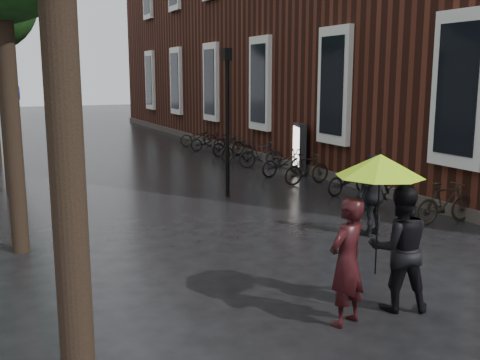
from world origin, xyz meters
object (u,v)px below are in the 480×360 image
ad_lightbox (299,148)px  lamp_post (227,108)px  person_burgundy (347,262)px  pedestrian_walking (373,195)px  parked_bicycles (272,158)px  person_black (399,248)px

ad_lightbox → lamp_post: lamp_post is taller
person_burgundy → ad_lightbox: (5.69, 10.61, -0.03)m
pedestrian_walking → lamp_post: 5.20m
person_burgundy → parked_bicycles: bearing=-132.8°
person_burgundy → pedestrian_walking: 4.52m
person_burgundy → lamp_post: 8.48m
pedestrian_walking → ad_lightbox: pedestrian_walking is taller
pedestrian_walking → ad_lightbox: 7.75m
ad_lightbox → person_black: bearing=-94.7°
person_black → pedestrian_walking: person_black is taller
parked_bicycles → ad_lightbox: 1.04m
person_burgundy → pedestrian_walking: size_ratio=1.02×
lamp_post → pedestrian_walking: bearing=-75.9°
person_black → ad_lightbox: bearing=-89.6°
person_black → lamp_post: 8.22m
person_black → pedestrian_walking: (2.10, 3.22, -0.05)m
parked_bicycles → ad_lightbox: ad_lightbox is taller
person_burgundy → person_black: 0.99m
person_black → parked_bicycles: person_black is taller
person_burgundy → ad_lightbox: person_burgundy is taller
parked_bicycles → lamp_post: bearing=-134.6°
ad_lightbox → lamp_post: 4.83m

